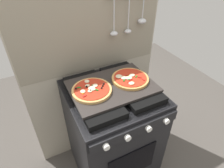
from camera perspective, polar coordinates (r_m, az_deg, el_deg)
The scene contains 6 objects.
ground_plane at distance 1.93m, azimuth -0.00°, elevation -22.71°, with size 4.00×4.00×0.00m, color #4C4742.
kitchen_backsplash at distance 1.56m, azimuth -5.45°, elevation 2.43°, with size 1.10×0.09×1.55m.
stove at distance 1.56m, azimuth 0.03°, elevation -14.25°, with size 0.60×0.64×0.90m.
baking_tray at distance 1.24m, azimuth -0.00°, elevation -0.67°, with size 0.54×0.38×0.02m, color #2D2826.
pizza_left at distance 1.19m, azimuth -6.14°, elevation -1.69°, with size 0.25×0.25×0.03m.
pizza_right at distance 1.28m, azimuth 5.48°, elevation 1.59°, with size 0.25×0.25×0.03m.
Camera 1 is at (-0.44, -0.88, 1.66)m, focal length 30.46 mm.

